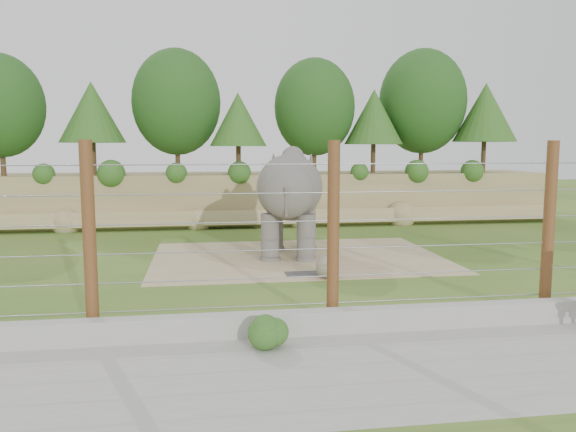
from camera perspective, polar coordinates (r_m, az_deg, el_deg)
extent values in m
plane|color=#39601B|center=(16.73, 1.02, -6.28)|extent=(90.00, 90.00, 0.00)
cube|color=#8F7E52|center=(29.29, -3.20, 1.94)|extent=(30.00, 4.00, 2.50)
cube|color=#8F7E52|center=(27.11, -2.73, -0.39)|extent=(30.00, 1.37, 1.07)
cylinder|color=#3F2B19|center=(29.55, -26.99, 5.36)|extent=(0.24, 0.24, 1.75)
sphere|color=#204915|center=(29.61, -27.25, 9.95)|extent=(4.00, 4.00, 4.00)
cylinder|color=#3F2B19|center=(29.04, -19.13, 5.54)|extent=(0.24, 0.24, 1.58)
sphere|color=#204915|center=(29.08, -19.30, 9.76)|extent=(3.60, 3.60, 3.60)
cylinder|color=#3F2B19|center=(29.08, -11.15, 6.15)|extent=(0.24, 0.24, 1.92)
sphere|color=#204915|center=(29.16, -11.27, 11.28)|extent=(4.40, 4.40, 4.40)
cylinder|color=#3F2B19|center=(27.91, -5.05, 5.68)|extent=(0.24, 0.24, 1.40)
sphere|color=#204915|center=(27.93, -5.09, 9.58)|extent=(3.20, 3.20, 3.20)
cylinder|color=#3F2B19|center=(29.41, 2.67, 6.18)|extent=(0.24, 0.24, 1.82)
sphere|color=#204915|center=(29.48, 2.70, 10.98)|extent=(4.16, 4.16, 4.16)
cylinder|color=#3F2B19|center=(29.57, 8.64, 5.80)|extent=(0.24, 0.24, 1.50)
sphere|color=#204915|center=(29.60, 8.71, 9.76)|extent=(3.44, 3.44, 3.44)
cylinder|color=#3F2B19|center=(31.51, 13.36, 6.24)|extent=(0.24, 0.24, 2.03)
sphere|color=#204915|center=(31.60, 13.50, 11.24)|extent=(4.64, 4.64, 4.64)
cylinder|color=#3F2B19|center=(31.68, 19.23, 5.70)|extent=(0.24, 0.24, 1.64)
sphere|color=#204915|center=(31.72, 19.40, 9.73)|extent=(3.76, 3.76, 3.76)
cube|color=tan|center=(19.70, 1.01, -4.21)|extent=(10.00, 7.00, 0.02)
cube|color=#262628|center=(17.09, 1.45, -5.88)|extent=(1.00, 0.60, 0.03)
sphere|color=gray|center=(16.52, 4.03, -5.18)|extent=(0.69, 0.69, 0.69)
cube|color=#A09D94|center=(11.94, 5.08, -10.58)|extent=(26.00, 0.35, 0.50)
cube|color=#A09D94|center=(10.20, 7.80, -15.21)|extent=(26.00, 4.00, 0.01)
cylinder|color=#5B2F1E|center=(11.92, -19.52, -2.33)|extent=(0.26, 0.26, 4.00)
cylinder|color=#5B2F1E|center=(12.01, 4.61, -1.88)|extent=(0.26, 0.26, 4.00)
cylinder|color=#5B2F1E|center=(14.01, 24.96, -1.24)|extent=(0.26, 0.26, 4.00)
cylinder|color=gray|center=(12.33, 4.54, -8.78)|extent=(20.00, 0.02, 0.02)
cylinder|color=gray|center=(12.18, 4.57, -6.06)|extent=(20.00, 0.02, 0.02)
cylinder|color=gray|center=(12.06, 4.60, -3.29)|extent=(20.00, 0.02, 0.02)
cylinder|color=gray|center=(11.97, 4.63, -0.46)|extent=(20.00, 0.02, 0.02)
cylinder|color=gray|center=(11.90, 4.66, 2.41)|extent=(20.00, 0.02, 0.02)
cylinder|color=gray|center=(11.87, 4.69, 5.29)|extent=(20.00, 0.02, 0.02)
sphere|color=#2A5F1F|center=(10.89, -2.21, -11.73)|extent=(0.69, 0.69, 0.69)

